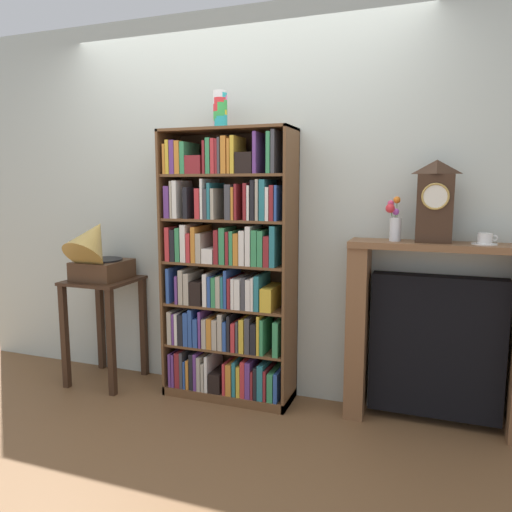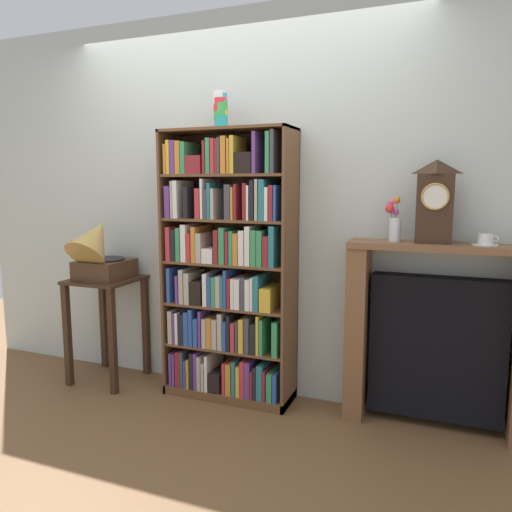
{
  "view_description": "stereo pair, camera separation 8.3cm",
  "coord_description": "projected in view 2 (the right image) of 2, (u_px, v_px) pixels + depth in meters",
  "views": [
    {
      "loc": [
        1.29,
        -2.89,
        1.46
      ],
      "look_at": [
        0.2,
        0.1,
        0.99
      ],
      "focal_mm": 34.45,
      "sensor_mm": 36.0,
      "label": 1
    },
    {
      "loc": [
        1.37,
        -2.86,
        1.46
      ],
      "look_at": [
        0.2,
        0.1,
        0.99
      ],
      "focal_mm": 34.45,
      "sensor_mm": 36.0,
      "label": 2
    }
  ],
  "objects": [
    {
      "name": "gramophone",
      "position": [
        98.0,
        251.0,
        3.52
      ],
      "size": [
        0.34,
        0.49,
        0.51
      ],
      "color": "#472D1C",
      "rests_on": "side_table_left"
    },
    {
      "name": "fireplace_mantel",
      "position": [
        436.0,
        339.0,
        2.92
      ],
      "size": [
        1.05,
        0.26,
        1.12
      ],
      "color": "brown",
      "rests_on": "ground"
    },
    {
      "name": "side_table_left",
      "position": [
        107.0,
        308.0,
        3.64
      ],
      "size": [
        0.46,
        0.47,
        0.78
      ],
      "color": "#382316",
      "rests_on": "ground"
    },
    {
      "name": "ground_plane",
      "position": [
        223.0,
        402.0,
        3.34
      ],
      "size": [
        7.92,
        6.4,
        0.02
      ],
      "primitive_type": "cube",
      "color": "brown"
    },
    {
      "name": "wall_back",
      "position": [
        265.0,
        207.0,
        3.36
      ],
      "size": [
        4.92,
        0.08,
        2.62
      ],
      "primitive_type": "cube",
      "color": "beige",
      "rests_on": "ground"
    },
    {
      "name": "mantel_clock",
      "position": [
        435.0,
        202.0,
        2.8
      ],
      "size": [
        0.2,
        0.13,
        0.48
      ],
      "color": "#382316",
      "rests_on": "fireplace_mantel"
    },
    {
      "name": "cup_stack",
      "position": [
        221.0,
        110.0,
        3.16
      ],
      "size": [
        0.09,
        0.09,
        0.24
      ],
      "color": "#28B2B7",
      "rests_on": "bookshelf"
    },
    {
      "name": "bookshelf",
      "position": [
        227.0,
        277.0,
        3.31
      ],
      "size": [
        0.89,
        0.32,
        1.82
      ],
      "color": "brown",
      "rests_on": "ground"
    },
    {
      "name": "flower_vase",
      "position": [
        394.0,
        222.0,
        2.9
      ],
      "size": [
        0.09,
        0.11,
        0.26
      ],
      "color": "silver",
      "rests_on": "fireplace_mantel"
    },
    {
      "name": "teacup_with_saucer",
      "position": [
        486.0,
        240.0,
        2.73
      ],
      "size": [
        0.14,
        0.14,
        0.06
      ],
      "color": "white",
      "rests_on": "fireplace_mantel"
    }
  ]
}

